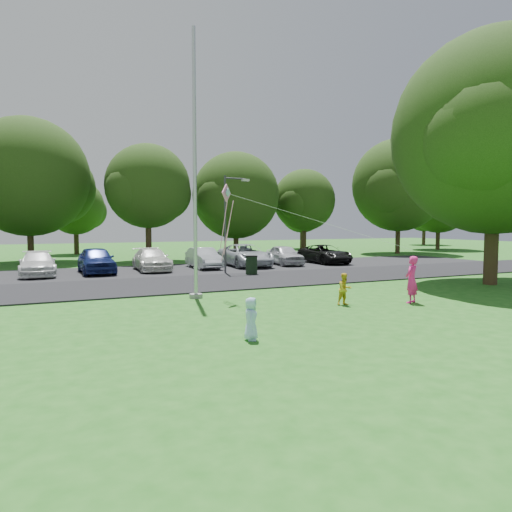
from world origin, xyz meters
name	(u,v)px	position (x,y,z in m)	size (l,w,h in m)	color
ground	(352,314)	(0.00, 0.00, 0.00)	(120.00, 120.00, 0.00)	#1F6019
park_road	(240,281)	(0.00, 9.00, 0.03)	(60.00, 6.00, 0.06)	black
parking_strip	(199,269)	(0.00, 15.50, 0.03)	(42.00, 7.00, 0.06)	black
flagpole	(195,187)	(-3.50, 5.00, 4.17)	(0.50, 0.50, 10.00)	#B7BABF
street_lamp	(229,215)	(0.75, 12.39, 3.30)	(1.55, 0.24, 5.50)	#3F3F44
trash_can	(251,265)	(1.60, 11.18, 0.54)	(0.68, 0.68, 1.08)	black
big_tree	(495,138)	(10.04, 2.96, 6.69)	(9.76, 9.21, 11.53)	#332316
tree_row	(184,188)	(1.59, 24.23, 5.71)	(64.35, 11.94, 10.88)	#332316
horizon_trees	(182,209)	(4.06, 33.88, 4.30)	(77.46, 7.20, 7.02)	#332316
parked_cars	(207,257)	(0.46, 15.45, 0.74)	(20.21, 5.23, 1.48)	silver
woman	(412,280)	(3.11, 0.72, 0.83)	(0.61, 0.40, 1.67)	#FF218B
child_yellow	(345,289)	(0.72, 1.37, 0.56)	(0.54, 0.42, 1.11)	gold
child_blue	(251,319)	(-4.19, -1.64, 0.52)	(0.51, 0.33, 1.04)	#A6CCFF
kite	(230,205)	(-2.48, 4.02, 3.48)	(5.97, 3.66, 2.85)	pink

